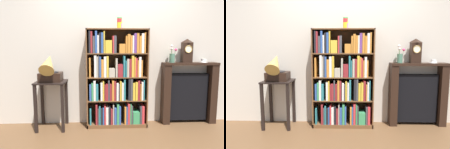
# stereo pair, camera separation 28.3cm
# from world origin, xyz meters

# --- Properties ---
(ground_plane) EXTENTS (7.64, 6.40, 0.02)m
(ground_plane) POSITION_xyz_m (0.00, 0.00, -0.01)
(ground_plane) COLOR brown
(wall_back) EXTENTS (4.64, 0.08, 2.60)m
(wall_back) POSITION_xyz_m (0.10, 0.30, 1.30)
(wall_back) COLOR beige
(wall_back) RESTS_ON ground
(bookshelf) EXTENTS (0.99, 0.32, 1.61)m
(bookshelf) POSITION_xyz_m (0.00, 0.08, 0.76)
(bookshelf) COLOR brown
(bookshelf) RESTS_ON ground
(cup_stack) EXTENTS (0.08, 0.08, 0.18)m
(cup_stack) POSITION_xyz_m (0.04, 0.10, 1.70)
(cup_stack) COLOR pink
(cup_stack) RESTS_ON bookshelf
(side_table_left) EXTENTS (0.47, 0.45, 0.78)m
(side_table_left) POSITION_xyz_m (-1.06, 0.03, 0.55)
(side_table_left) COLOR black
(side_table_left) RESTS_ON ground
(gramophone) EXTENTS (0.35, 0.48, 0.50)m
(gramophone) POSITION_xyz_m (-1.06, -0.04, 0.97)
(gramophone) COLOR black
(gramophone) RESTS_ON side_table_left
(fireplace_mantel) EXTENTS (0.93, 0.22, 1.06)m
(fireplace_mantel) POSITION_xyz_m (1.25, 0.16, 0.52)
(fireplace_mantel) COLOR black
(fireplace_mantel) RESTS_ON ground
(mantel_clock) EXTENTS (0.16, 0.14, 0.40)m
(mantel_clock) POSITION_xyz_m (1.18, 0.14, 1.26)
(mantel_clock) COLOR black
(mantel_clock) RESTS_ON fireplace_mantel
(flower_vase) EXTENTS (0.15, 0.14, 0.30)m
(flower_vase) POSITION_xyz_m (0.94, 0.14, 1.17)
(flower_vase) COLOR #4C7A60
(flower_vase) RESTS_ON fireplace_mantel
(teacup_with_saucer) EXTENTS (0.14, 0.14, 0.06)m
(teacup_with_saucer) POSITION_xyz_m (1.48, 0.15, 1.08)
(teacup_with_saucer) COLOR white
(teacup_with_saucer) RESTS_ON fireplace_mantel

